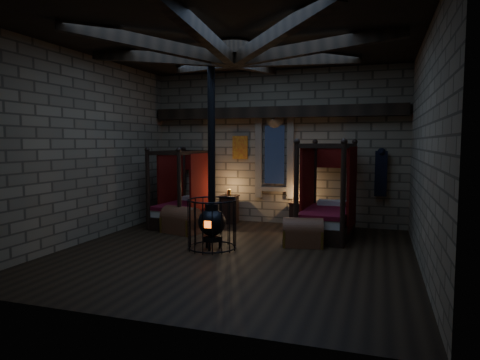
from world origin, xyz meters
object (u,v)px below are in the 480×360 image
(bed_left, at_px, (183,206))
(trunk_left, at_px, (181,221))
(bed_right, at_px, (327,213))
(stove, at_px, (212,219))
(trunk_right, at_px, (303,233))

(bed_left, height_order, trunk_left, bed_left)
(bed_right, height_order, trunk_left, bed_right)
(bed_left, xyz_separation_m, bed_right, (3.89, -0.20, 0.05))
(stove, bearing_deg, trunk_left, 133.13)
(trunk_right, xyz_separation_m, stove, (-1.77, -0.84, 0.35))
(trunk_left, distance_m, stove, 1.85)
(bed_right, bearing_deg, trunk_right, -104.42)
(bed_left, xyz_separation_m, stove, (1.74, -2.25, 0.13))
(stove, bearing_deg, bed_left, 124.11)
(stove, bearing_deg, trunk_right, 21.77)
(trunk_right, bearing_deg, bed_right, 62.02)
(trunk_left, xyz_separation_m, stove, (1.33, -1.25, 0.33))
(trunk_left, xyz_separation_m, trunk_right, (3.10, -0.41, -0.02))
(bed_left, bearing_deg, trunk_left, -63.39)
(trunk_right, bearing_deg, trunk_left, 161.97)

